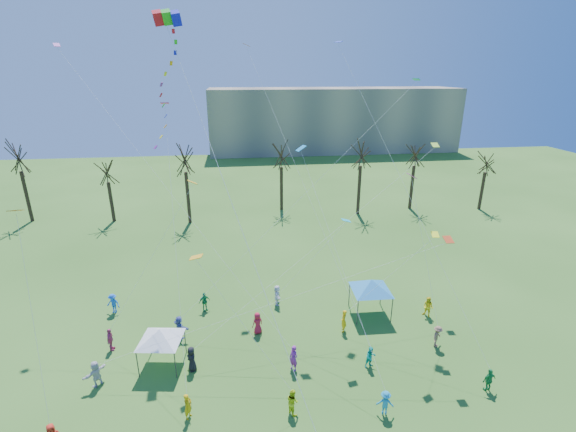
{
  "coord_description": "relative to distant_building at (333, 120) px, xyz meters",
  "views": [
    {
      "loc": [
        -2.11,
        -16.58,
        18.91
      ],
      "look_at": [
        0.7,
        5.0,
        11.0
      ],
      "focal_mm": 25.0,
      "sensor_mm": 36.0,
      "label": 1
    }
  ],
  "objects": [
    {
      "name": "distant_building",
      "position": [
        0.0,
        0.0,
        0.0
      ],
      "size": [
        60.0,
        14.0,
        15.0
      ],
      "primitive_type": "cube",
      "color": "gray",
      "rests_on": "ground"
    },
    {
      "name": "canopy_tent_white",
      "position": [
        -29.66,
        -75.36,
        -5.09
      ],
      "size": [
        3.75,
        3.75,
        2.84
      ],
      "color": "#3F3F44",
      "rests_on": "ground"
    },
    {
      "name": "bare_tree_row",
      "position": [
        -21.0,
        -46.15,
        -0.33
      ],
      "size": [
        67.39,
        9.36,
        10.65
      ],
      "color": "black",
      "rests_on": "ground"
    },
    {
      "name": "big_box_kite",
      "position": [
        -27.59,
        -74.66,
        10.25
      ],
      "size": [
        4.36,
        6.81,
        23.43
      ],
      "color": "red",
      "rests_on": "ground"
    },
    {
      "name": "small_kites_aloft",
      "position": [
        -20.33,
        -71.25,
        5.03
      ],
      "size": [
        30.6,
        19.41,
        32.55
      ],
      "color": "#EC5A0C",
      "rests_on": "ground"
    },
    {
      "name": "festival_crowd",
      "position": [
        -23.54,
        -74.77,
        -6.64
      ],
      "size": [
        26.73,
        13.91,
        1.85
      ],
      "color": "red",
      "rests_on": "ground"
    },
    {
      "name": "canopy_tent_blue",
      "position": [
        -13.81,
        -71.31,
        -4.81
      ],
      "size": [
        4.24,
        4.24,
        3.18
      ],
      "color": "#3F3F44",
      "rests_on": "ground"
    }
  ]
}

